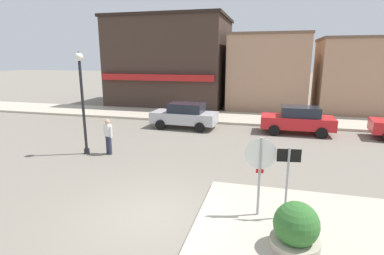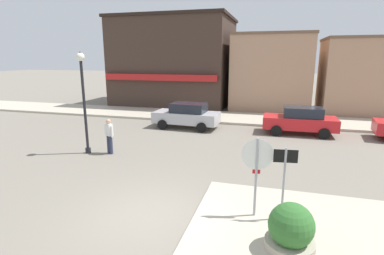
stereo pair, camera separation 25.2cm
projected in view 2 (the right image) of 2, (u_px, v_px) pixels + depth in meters
name	position (u px, v px, depth m)	size (l,w,h in m)	color
ground_plane	(148.00, 215.00, 8.33)	(160.00, 160.00, 0.00)	gray
sidewalk_corner	(322.00, 238.00, 7.16)	(6.40, 4.80, 0.15)	#B7AD99
kerb_far	(228.00, 117.00, 21.46)	(80.00, 4.00, 0.15)	#B7AD99
stop_sign	(257.00, 167.00, 7.76)	(0.82, 0.12, 2.30)	#9E9EA3
one_way_sign	(284.00, 177.00, 7.62)	(0.60, 0.09, 2.10)	#9E9EA3
planter	(291.00, 232.00, 6.56)	(1.10, 1.10, 1.23)	#ADA38E
lamp_post	(83.00, 89.00, 13.10)	(0.36, 0.36, 4.54)	black
parked_car_nearest	(187.00, 115.00, 18.46)	(4.08, 2.03, 1.56)	#B7B7BC
parked_car_second	(300.00, 120.00, 17.00)	(4.00, 1.89, 1.56)	red
pedestrian_crossing_near	(109.00, 135.00, 13.50)	(0.53, 0.36, 1.61)	#2D334C
building_corner_shop	(175.00, 62.00, 27.68)	(10.33, 8.29, 7.76)	#3D2D26
building_storefront_left_near	(271.00, 72.00, 25.64)	(6.34, 6.98, 6.15)	tan
building_storefront_left_mid	(365.00, 76.00, 22.82)	(6.28, 5.33, 5.74)	tan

